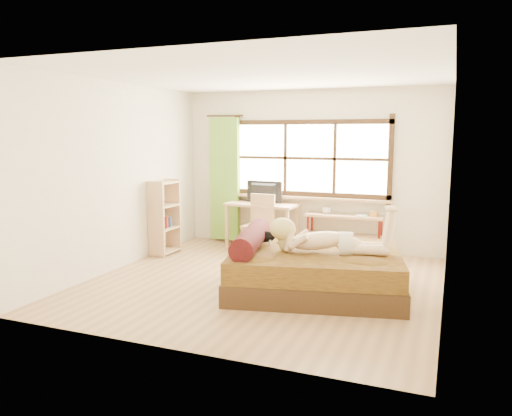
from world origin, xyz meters
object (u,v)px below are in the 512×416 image
at_px(bookshelf, 165,217).
at_px(pipe_shelf, 345,225).
at_px(chair, 260,220).
at_px(woman, 327,228).
at_px(kitten, 265,235).
at_px(bed, 311,269).
at_px(desk, 262,209).

bearing_deg(bookshelf, pipe_shelf, 23.90).
bearing_deg(chair, woman, -44.35).
bearing_deg(kitten, pipe_shelf, 60.42).
relative_size(bed, woman, 1.64).
xyz_separation_m(woman, chair, (-1.55, 1.74, -0.30)).
bearing_deg(bed, chair, 116.22).
xyz_separation_m(woman, kitten, (-0.87, 0.15, -0.19)).
height_order(woman, pipe_shelf, woman).
distance_m(desk, pipe_shelf, 1.45).
distance_m(bed, bookshelf, 2.98).
height_order(bed, pipe_shelf, bed).
height_order(kitten, bookshelf, bookshelf).
distance_m(desk, bookshelf, 1.67).
distance_m(kitten, pipe_shelf, 2.17).
bearing_deg(kitten, desk, 99.70).
xyz_separation_m(desk, bookshelf, (-1.32, -1.02, -0.06)).
distance_m(woman, chair, 2.34).
bearing_deg(kitten, chair, 100.92).
relative_size(kitten, chair, 0.32).
bearing_deg(woman, pipe_shelf, 83.54).
relative_size(bed, pipe_shelf, 1.87).
xyz_separation_m(woman, pipe_shelf, (-0.22, 2.22, -0.37)).
bearing_deg(kitten, bookshelf, 144.06).
relative_size(woman, bookshelf, 1.21).
bearing_deg(pipe_shelf, bookshelf, -157.51).
xyz_separation_m(bed, pipe_shelf, (-0.02, 2.18, 0.19)).
relative_size(desk, chair, 1.31).
height_order(woman, kitten, woman).
height_order(desk, chair, chair).
xyz_separation_m(kitten, desk, (-0.78, 1.95, 0.02)).
xyz_separation_m(desk, pipe_shelf, (1.43, 0.12, -0.20)).
bearing_deg(bed, bookshelf, 147.31).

